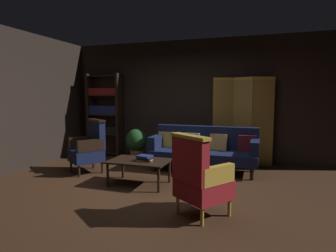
{
  "coord_description": "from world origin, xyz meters",
  "views": [
    {
      "loc": [
        1.63,
        -4.1,
        1.51
      ],
      "look_at": [
        0.0,
        0.8,
        0.95
      ],
      "focal_mm": 30.22,
      "sensor_mm": 36.0,
      "label": 1
    }
  ],
  "objects_px": {
    "book_tan_leather": "(145,160)",
    "book_navy_cloth": "(145,156)",
    "armchair_gilt_accent": "(200,178)",
    "armchair_wing_left": "(89,147)",
    "coffee_table": "(139,163)",
    "bookshelf": "(105,113)",
    "velvet_couch": "(204,148)",
    "potted_plant": "(136,143)",
    "folding_screen": "(242,120)",
    "book_black_cloth": "(145,158)"
  },
  "relations": [
    {
      "from": "bookshelf",
      "to": "book_black_cloth",
      "type": "distance_m",
      "value": 2.87
    },
    {
      "from": "potted_plant",
      "to": "book_tan_leather",
      "type": "relative_size",
      "value": 3.02
    },
    {
      "from": "coffee_table",
      "to": "bookshelf",
      "type": "bearing_deg",
      "value": 132.49
    },
    {
      "from": "coffee_table",
      "to": "book_navy_cloth",
      "type": "relative_size",
      "value": 4.32
    },
    {
      "from": "folding_screen",
      "to": "book_black_cloth",
      "type": "distance_m",
      "value": 2.54
    },
    {
      "from": "armchair_wing_left",
      "to": "armchair_gilt_accent",
      "type": "bearing_deg",
      "value": -28.2
    },
    {
      "from": "coffee_table",
      "to": "armchair_wing_left",
      "type": "distance_m",
      "value": 1.34
    },
    {
      "from": "book_tan_leather",
      "to": "armchair_gilt_accent",
      "type": "bearing_deg",
      "value": -38.66
    },
    {
      "from": "velvet_couch",
      "to": "armchair_gilt_accent",
      "type": "relative_size",
      "value": 2.04
    },
    {
      "from": "velvet_couch",
      "to": "book_black_cloth",
      "type": "height_order",
      "value": "velvet_couch"
    },
    {
      "from": "potted_plant",
      "to": "book_tan_leather",
      "type": "xyz_separation_m",
      "value": [
        0.87,
        -1.54,
        -0.0
      ]
    },
    {
      "from": "coffee_table",
      "to": "book_black_cloth",
      "type": "relative_size",
      "value": 4.36
    },
    {
      "from": "folding_screen",
      "to": "coffee_table",
      "type": "bearing_deg",
      "value": -127.53
    },
    {
      "from": "book_navy_cloth",
      "to": "bookshelf",
      "type": "bearing_deg",
      "value": 133.93
    },
    {
      "from": "bookshelf",
      "to": "folding_screen",
      "type": "bearing_deg",
      "value": 0.11
    },
    {
      "from": "book_navy_cloth",
      "to": "armchair_gilt_accent",
      "type": "bearing_deg",
      "value": -38.66
    },
    {
      "from": "velvet_couch",
      "to": "book_tan_leather",
      "type": "xyz_separation_m",
      "value": [
        -0.75,
        -1.28,
        -0.02
      ]
    },
    {
      "from": "armchair_wing_left",
      "to": "coffee_table",
      "type": "bearing_deg",
      "value": -18.56
    },
    {
      "from": "folding_screen",
      "to": "bookshelf",
      "type": "height_order",
      "value": "bookshelf"
    },
    {
      "from": "velvet_couch",
      "to": "coffee_table",
      "type": "xyz_separation_m",
      "value": [
        -0.86,
        -1.27,
        -0.08
      ]
    },
    {
      "from": "coffee_table",
      "to": "book_tan_leather",
      "type": "bearing_deg",
      "value": -7.12
    },
    {
      "from": "book_black_cloth",
      "to": "book_navy_cloth",
      "type": "relative_size",
      "value": 0.99
    },
    {
      "from": "armchair_gilt_accent",
      "to": "bookshelf",
      "type": "bearing_deg",
      "value": 136.44
    },
    {
      "from": "folding_screen",
      "to": "armchair_gilt_accent",
      "type": "height_order",
      "value": "folding_screen"
    },
    {
      "from": "bookshelf",
      "to": "book_tan_leather",
      "type": "bearing_deg",
      "value": -46.07
    },
    {
      "from": "coffee_table",
      "to": "book_black_cloth",
      "type": "distance_m",
      "value": 0.14
    },
    {
      "from": "book_tan_leather",
      "to": "book_navy_cloth",
      "type": "xyz_separation_m",
      "value": [
        0.0,
        0.0,
        0.06
      ]
    },
    {
      "from": "armchair_wing_left",
      "to": "book_black_cloth",
      "type": "bearing_deg",
      "value": -17.7
    },
    {
      "from": "bookshelf",
      "to": "potted_plant",
      "type": "height_order",
      "value": "bookshelf"
    },
    {
      "from": "folding_screen",
      "to": "armchair_wing_left",
      "type": "xyz_separation_m",
      "value": [
        -2.81,
        -1.59,
        -0.5
      ]
    },
    {
      "from": "armchair_gilt_accent",
      "to": "book_black_cloth",
      "type": "xyz_separation_m",
      "value": [
        -1.13,
        0.9,
        -0.03
      ]
    },
    {
      "from": "velvet_couch",
      "to": "book_navy_cloth",
      "type": "relative_size",
      "value": 9.16
    },
    {
      "from": "coffee_table",
      "to": "armchair_wing_left",
      "type": "xyz_separation_m",
      "value": [
        -1.26,
        0.42,
        0.12
      ]
    },
    {
      "from": "velvet_couch",
      "to": "book_navy_cloth",
      "type": "height_order",
      "value": "velvet_couch"
    },
    {
      "from": "folding_screen",
      "to": "book_black_cloth",
      "type": "xyz_separation_m",
      "value": [
        -1.44,
        -2.03,
        -0.52
      ]
    },
    {
      "from": "book_tan_leather",
      "to": "book_navy_cloth",
      "type": "height_order",
      "value": "book_navy_cloth"
    },
    {
      "from": "book_black_cloth",
      "to": "armchair_wing_left",
      "type": "bearing_deg",
      "value": 162.3
    },
    {
      "from": "bookshelf",
      "to": "armchair_wing_left",
      "type": "xyz_separation_m",
      "value": [
        0.58,
        -1.58,
        -0.58
      ]
    },
    {
      "from": "bookshelf",
      "to": "armchair_gilt_accent",
      "type": "xyz_separation_m",
      "value": [
        3.07,
        -2.92,
        -0.58
      ]
    },
    {
      "from": "bookshelf",
      "to": "armchair_gilt_accent",
      "type": "distance_m",
      "value": 4.28
    },
    {
      "from": "bookshelf",
      "to": "potted_plant",
      "type": "relative_size",
      "value": 2.71
    },
    {
      "from": "folding_screen",
      "to": "armchair_gilt_accent",
      "type": "xyz_separation_m",
      "value": [
        -0.31,
        -2.93,
        -0.5
      ]
    },
    {
      "from": "armchair_wing_left",
      "to": "potted_plant",
      "type": "height_order",
      "value": "armchair_wing_left"
    },
    {
      "from": "armchair_gilt_accent",
      "to": "book_navy_cloth",
      "type": "distance_m",
      "value": 1.44
    },
    {
      "from": "velvet_couch",
      "to": "potted_plant",
      "type": "height_order",
      "value": "velvet_couch"
    },
    {
      "from": "coffee_table",
      "to": "armchair_gilt_accent",
      "type": "height_order",
      "value": "armchair_gilt_accent"
    },
    {
      "from": "armchair_wing_left",
      "to": "book_navy_cloth",
      "type": "bearing_deg",
      "value": -17.7
    },
    {
      "from": "book_tan_leather",
      "to": "book_black_cloth",
      "type": "bearing_deg",
      "value": 0.0
    },
    {
      "from": "book_tan_leather",
      "to": "book_navy_cloth",
      "type": "distance_m",
      "value": 0.06
    },
    {
      "from": "bookshelf",
      "to": "coffee_table",
      "type": "relative_size",
      "value": 2.05
    }
  ]
}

